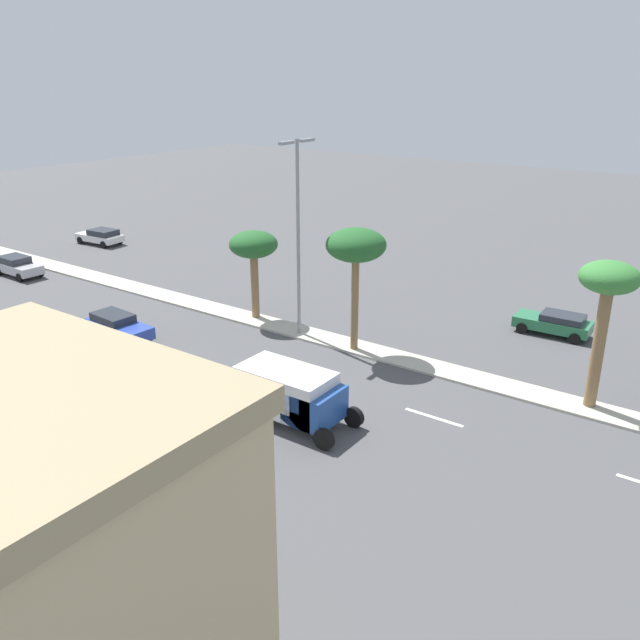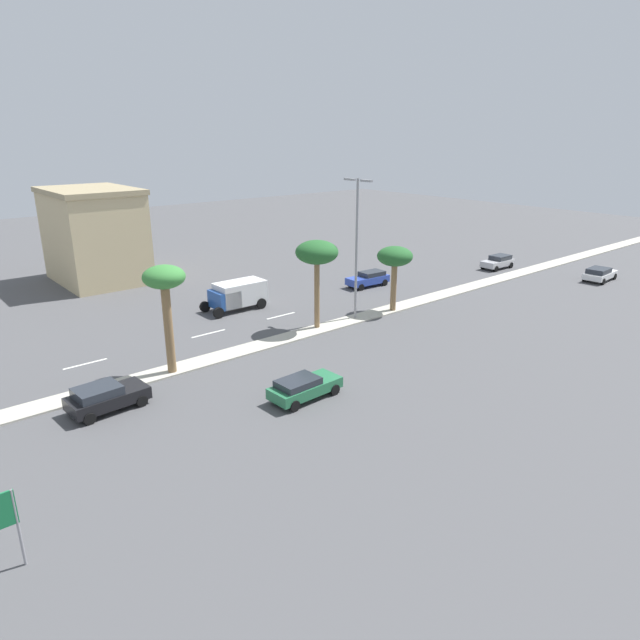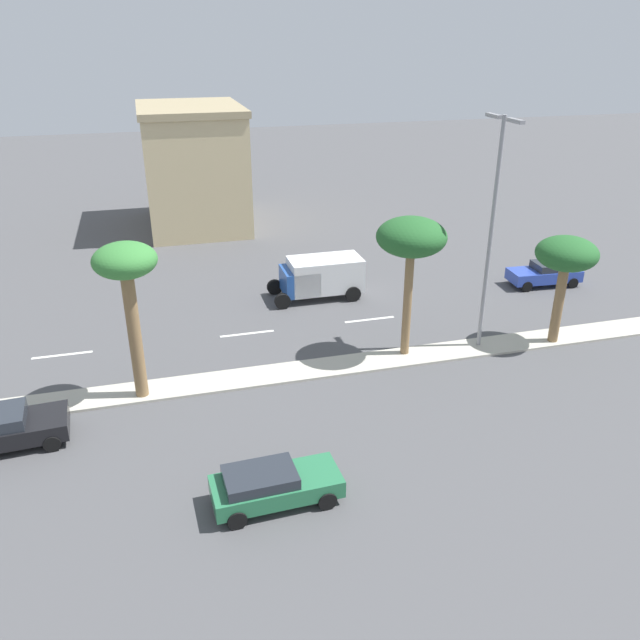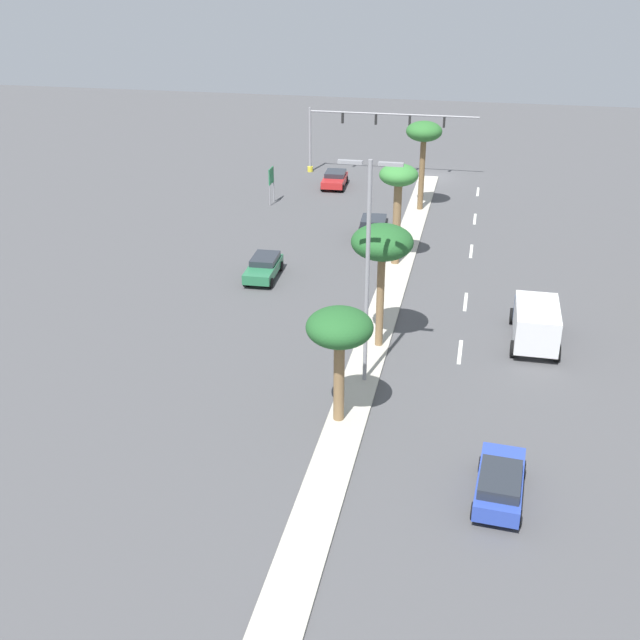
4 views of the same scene
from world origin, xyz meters
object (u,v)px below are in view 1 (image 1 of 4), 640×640
Objects in this scene: sedan_white_outboard at (101,236)px; box_truck at (294,394)px; sedan_silver_center at (18,266)px; palm_tree_mid at (253,247)px; palm_tree_center at (356,248)px; palm_tree_front at (608,289)px; sedan_green_rear at (555,323)px; street_lamp_trailing at (298,225)px; sedan_blue_left at (118,326)px.

box_truck is at bearing -114.64° from sedan_white_outboard.
sedan_silver_center is 30.88m from box_truck.
palm_tree_mid is at bearing -80.79° from sedan_silver_center.
palm_tree_center is at bearing 14.50° from box_truck.
palm_tree_front reaches higher than sedan_green_rear.
palm_tree_mid reaches higher than sedan_green_rear.
street_lamp_trailing reaches higher than palm_tree_front.
palm_tree_front is 16.23m from street_lamp_trailing.
sedan_green_rear is 17.98m from box_truck.
sedan_white_outboard is at bearing 81.50° from palm_tree_front.
sedan_blue_left is at bearing 129.31° from street_lamp_trailing.
sedan_white_outboard reaches higher than sedan_green_rear.
palm_tree_front reaches higher than sedan_silver_center.
box_truck is at bearing -144.20° from street_lamp_trailing.
sedan_green_rear is (8.73, -8.24, -5.08)m from palm_tree_center.
palm_tree_front is at bearing -88.22° from street_lamp_trailing.
palm_tree_front is at bearing -98.50° from sedan_white_outboard.
box_truck is at bearing -165.50° from palm_tree_center.
street_lamp_trailing is at bearing -98.61° from palm_tree_mid.
sedan_blue_left reaches higher than sedan_green_rear.
sedan_green_rear is 0.81× the size of box_truck.
sedan_blue_left is (-13.58, -19.45, 0.04)m from sedan_white_outboard.
palm_tree_front is 1.53× the size of sedan_blue_left.
box_truck is (-8.82, 10.21, -4.38)m from palm_tree_front.
sedan_green_rear is at bearing -63.33° from palm_tree_mid.
palm_tree_mid is at bearing -105.26° from sedan_white_outboard.
palm_tree_mid reaches higher than sedan_silver_center.
palm_tree_front is at bearing -49.19° from box_truck.
box_truck is (-8.89, -9.81, -3.24)m from palm_tree_mid.
sedan_white_outboard is 1.10× the size of sedan_silver_center.
sedan_blue_left is (-6.41, 11.89, -5.03)m from palm_tree_center.
palm_tree_mid is 18.24m from sedan_green_rear.
palm_tree_front reaches higher than sedan_blue_left.
street_lamp_trailing reaches higher than sedan_silver_center.
palm_tree_front is 1.68× the size of sedan_silver_center.
palm_tree_center reaches higher than box_truck.
sedan_green_rear is (11.34, -36.50, -0.04)m from sedan_silver_center.
street_lamp_trailing is at bearing -83.55° from sedan_silver_center.
box_truck reaches higher than sedan_green_rear.
palm_tree_front reaches higher than palm_tree_center.
street_lamp_trailing is at bearing 35.80° from box_truck.
street_lamp_trailing is 15.92m from sedan_green_rear.
palm_tree_front reaches higher than box_truck.
palm_tree_front is 10.32m from sedan_green_rear.
box_truck reaches higher than sedan_white_outboard.
sedan_blue_left is 14.12m from box_truck.
sedan_silver_center is 38.22m from sedan_green_rear.
palm_tree_front is 20.05m from palm_tree_mid.
box_truck is at bearing -97.16° from sedan_blue_left.
sedan_green_rear is (8.00, -15.93, -3.83)m from palm_tree_mid.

